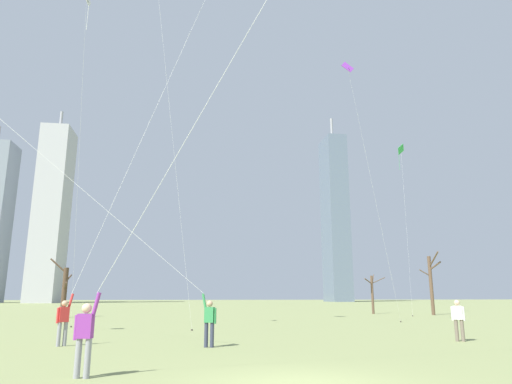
{
  "coord_description": "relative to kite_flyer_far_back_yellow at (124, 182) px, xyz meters",
  "views": [
    {
      "loc": [
        -2.31,
        -9.53,
        1.79
      ],
      "look_at": [
        0.0,
        6.0,
        5.39
      ],
      "focal_mm": 31.84,
      "sensor_mm": 36.0,
      "label": 1
    }
  ],
  "objects": [
    {
      "name": "skyline_mid_tower_right",
      "position": [
        -33.27,
        105.34,
        16.71
      ],
      "size": [
        7.19,
        10.4,
        51.72
      ],
      "color": "#B2B2B7",
      "rests_on": "ground"
    },
    {
      "name": "distant_kite_high_overhead_green",
      "position": [
        24.31,
        22.98,
        9.21
      ],
      "size": [
        2.19,
        3.5,
        17.32
      ],
      "color": "green",
      "rests_on": "ground"
    },
    {
      "name": "kite_flyer_midfield_center_blue",
      "position": [
        2.1,
        -1.95,
        -4.21
      ],
      "size": [
        14.03,
        3.48,
        13.23
      ],
      "color": "#33384C",
      "rests_on": "ground"
    },
    {
      "name": "kite_flyer_foreground_left_orange",
      "position": [
        1.29,
        -8.49,
        -4.08
      ],
      "size": [
        7.32,
        3.81,
        14.31
      ],
      "color": "gray",
      "rests_on": "ground"
    },
    {
      "name": "skyline_tall_tower",
      "position": [
        49.06,
        118.97,
        19.87
      ],
      "size": [
        6.18,
        11.35,
        60.07
      ],
      "color": "slate",
      "rests_on": "ground"
    },
    {
      "name": "bare_tree_far_right_edge",
      "position": [
        -7.57,
        22.21,
        -4.27
      ],
      "size": [
        1.8,
        2.09,
        4.94
      ],
      "color": "#4C3828",
      "rests_on": "ground"
    },
    {
      "name": "kite_flyer_far_back_yellow",
      "position": [
        0.0,
        0.0,
        0.0
      ],
      "size": [
        7.3,
        4.73,
        22.46
      ],
      "color": "gray",
      "rests_on": "ground"
    },
    {
      "name": "bare_tree_right_of_center",
      "position": [
        26.08,
        22.3,
        -3.44
      ],
      "size": [
        1.72,
        1.89,
        5.9
      ],
      "color": "brown",
      "rests_on": "ground"
    },
    {
      "name": "bare_tree_leftmost",
      "position": [
        21.57,
        25.97,
        -4.39
      ],
      "size": [
        2.75,
        2.15,
        3.99
      ],
      "color": "brown",
      "rests_on": "ground"
    },
    {
      "name": "distant_kite_low_near_trees_purple",
      "position": [
        13.82,
        8.81,
        9.3
      ],
      "size": [
        4.64,
        3.19,
        17.93
      ],
      "color": "purple",
      "rests_on": "ground"
    },
    {
      "name": "distant_kite_drifting_right_white",
      "position": [
        -3.52,
        5.13,
        10.79
      ],
      "size": [
        0.54,
        5.23,
        19.19
      ],
      "color": "white",
      "rests_on": "ground"
    },
    {
      "name": "bystander_far_off_by_trees",
      "position": [
        13.71,
        -1.63,
        -5.58
      ],
      "size": [
        0.43,
        0.36,
        1.62
      ],
      "color": "#726656",
      "rests_on": "ground"
    }
  ]
}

